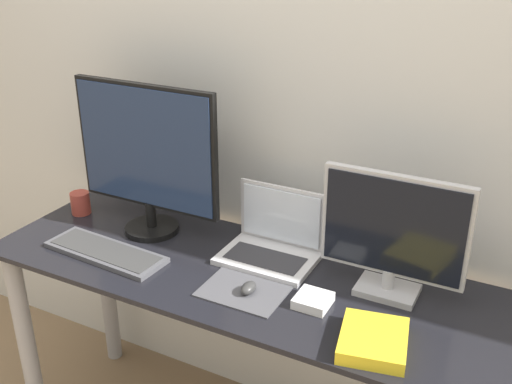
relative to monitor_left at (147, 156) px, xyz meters
name	(u,v)px	position (x,y,z in m)	size (l,w,h in m)	color
wall_back	(299,98)	(0.44, 0.25, 0.19)	(7.00, 0.05, 2.50)	silver
desk	(249,318)	(0.44, -0.10, -0.45)	(1.73, 0.56, 0.78)	black
monitor_left	(147,156)	(0.00, 0.00, 0.00)	(0.54, 0.19, 0.53)	black
monitor_right	(393,234)	(0.85, 0.00, -0.09)	(0.42, 0.12, 0.37)	#B2B2B7
laptop	(273,240)	(0.45, 0.04, -0.23)	(0.30, 0.22, 0.22)	silver
keyboard	(106,252)	(-0.03, -0.21, -0.27)	(0.43, 0.17, 0.02)	#4C4C51
mousepad	(244,290)	(0.47, -0.19, -0.28)	(0.25, 0.19, 0.00)	#47474C
mouse	(248,288)	(0.49, -0.20, -0.26)	(0.04, 0.06, 0.03)	#333333
book	(373,340)	(0.88, -0.26, -0.26)	(0.20, 0.22, 0.04)	yellow
mug	(80,203)	(-0.32, -0.01, -0.24)	(0.07, 0.07, 0.08)	#99382D
power_brick	(313,301)	(0.68, -0.16, -0.27)	(0.10, 0.10, 0.03)	white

